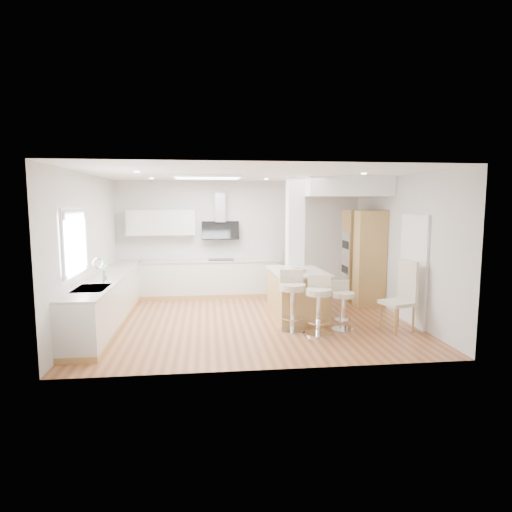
{
  "coord_description": "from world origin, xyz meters",
  "views": [
    {
      "loc": [
        -0.84,
        -8.05,
        2.27
      ],
      "look_at": [
        0.14,
        0.4,
        1.2
      ],
      "focal_mm": 30.0,
      "sensor_mm": 36.0,
      "label": 1
    }
  ],
  "objects": [
    {
      "name": "doorway_right",
      "position": [
        2.97,
        -0.6,
        1.0
      ],
      "size": [
        0.05,
        1.0,
        2.1
      ],
      "color": "#464037",
      "rests_on": "ground"
    },
    {
      "name": "wall_back",
      "position": [
        0.0,
        2.5,
        1.4
      ],
      "size": [
        6.0,
        0.04,
        2.8
      ],
      "primitive_type": "cube",
      "color": "silver",
      "rests_on": "ground"
    },
    {
      "name": "oven_column",
      "position": [
        2.68,
        1.23,
        1.05
      ],
      "size": [
        0.63,
        1.21,
        2.1
      ],
      "color": "tan",
      "rests_on": "ground"
    },
    {
      "name": "ground",
      "position": [
        0.0,
        0.0,
        0.0
      ],
      "size": [
        6.0,
        6.0,
        0.0
      ],
      "primitive_type": "plane",
      "color": "#AA683F",
      "rests_on": "ground"
    },
    {
      "name": "wall_right",
      "position": [
        3.0,
        0.0,
        1.4
      ],
      "size": [
        0.04,
        5.0,
        2.8
      ],
      "primitive_type": "cube",
      "color": "silver",
      "rests_on": "ground"
    },
    {
      "name": "pillar",
      "position": [
        1.05,
        0.95,
        1.4
      ],
      "size": [
        0.35,
        0.35,
        2.8
      ],
      "color": "white",
      "rests_on": "ground"
    },
    {
      "name": "counter_back",
      "position": [
        -0.91,
        2.22,
        0.7
      ],
      "size": [
        3.62,
        0.63,
        2.5
      ],
      "color": "tan",
      "rests_on": "ground"
    },
    {
      "name": "soffit",
      "position": [
        2.1,
        1.4,
        2.6
      ],
      "size": [
        1.78,
        2.2,
        0.4
      ],
      "color": "white",
      "rests_on": "ground"
    },
    {
      "name": "window_left",
      "position": [
        -2.96,
        -0.9,
        1.69
      ],
      "size": [
        0.06,
        1.28,
        1.07
      ],
      "color": "silver",
      "rests_on": "ground"
    },
    {
      "name": "wall_left",
      "position": [
        -3.0,
        0.0,
        1.4
      ],
      "size": [
        0.04,
        5.0,
        2.8
      ],
      "primitive_type": "cube",
      "color": "silver",
      "rests_on": "ground"
    },
    {
      "name": "skylight",
      "position": [
        -0.79,
        0.6,
        2.77
      ],
      "size": [
        4.1,
        2.1,
        0.06
      ],
      "color": "white",
      "rests_on": "ground"
    },
    {
      "name": "bar_stool_c",
      "position": [
        1.56,
        -0.82,
        0.49
      ],
      "size": [
        0.45,
        0.45,
        0.88
      ],
      "rotation": [
        0.0,
        0.0,
        0.14
      ],
      "color": "white",
      "rests_on": "ground"
    },
    {
      "name": "counter_left",
      "position": [
        -2.7,
        0.23,
        0.46
      ],
      "size": [
        0.63,
        4.5,
        1.35
      ],
      "color": "tan",
      "rests_on": "ground"
    },
    {
      "name": "peninsula",
      "position": [
        0.94,
        0.13,
        0.48
      ],
      "size": [
        1.08,
        1.58,
        1.01
      ],
      "rotation": [
        0.0,
        0.0,
        0.04
      ],
      "color": "tan",
      "rests_on": "ground"
    },
    {
      "name": "bar_stool_a",
      "position": [
        0.65,
        -0.78,
        0.61
      ],
      "size": [
        0.53,
        0.53,
        1.08
      ],
      "rotation": [
        0.0,
        0.0,
        -0.09
      ],
      "color": "white",
      "rests_on": "ground"
    },
    {
      "name": "dining_chair",
      "position": [
        2.6,
        -0.97,
        0.67
      ],
      "size": [
        0.6,
        0.6,
        1.26
      ],
      "rotation": [
        0.0,
        0.0,
        0.28
      ],
      "color": "beige",
      "rests_on": "ground"
    },
    {
      "name": "bar_stool_b",
      "position": [
        1.06,
        -1.04,
        0.58
      ],
      "size": [
        0.58,
        0.58,
        1.02
      ],
      "rotation": [
        0.0,
        0.0,
        -0.33
      ],
      "color": "white",
      "rests_on": "ground"
    },
    {
      "name": "ceiling",
      "position": [
        0.0,
        0.0,
        0.0
      ],
      "size": [
        6.0,
        5.0,
        0.02
      ],
      "primitive_type": "cube",
      "color": "white",
      "rests_on": "ground"
    }
  ]
}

